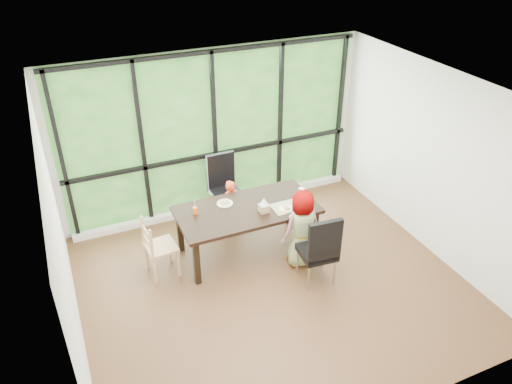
# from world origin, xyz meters

# --- Properties ---
(ground) EXTENTS (5.00, 5.00, 0.00)m
(ground) POSITION_xyz_m (0.00, 0.00, 0.00)
(ground) COLOR black
(ground) RESTS_ON ground
(back_wall) EXTENTS (5.00, 0.00, 5.00)m
(back_wall) POSITION_xyz_m (0.00, 2.25, 1.35)
(back_wall) COLOR silver
(back_wall) RESTS_ON ground
(foliage_backdrop) EXTENTS (4.80, 0.02, 2.65)m
(foliage_backdrop) POSITION_xyz_m (0.00, 2.23, 1.35)
(foliage_backdrop) COLOR #25511E
(foliage_backdrop) RESTS_ON back_wall
(window_mullions) EXTENTS (4.80, 0.06, 2.65)m
(window_mullions) POSITION_xyz_m (0.00, 2.19, 1.35)
(window_mullions) COLOR black
(window_mullions) RESTS_ON back_wall
(window_sill) EXTENTS (4.80, 0.12, 0.10)m
(window_sill) POSITION_xyz_m (0.00, 2.15, 0.05)
(window_sill) COLOR silver
(window_sill) RESTS_ON ground
(dining_table) EXTENTS (2.09, 1.19, 0.75)m
(dining_table) POSITION_xyz_m (-0.02, 0.85, 0.38)
(dining_table) COLOR black
(dining_table) RESTS_ON ground
(chair_window_leather) EXTENTS (0.47, 0.47, 1.08)m
(chair_window_leather) POSITION_xyz_m (0.02, 1.83, 0.54)
(chair_window_leather) COLOR black
(chair_window_leather) RESTS_ON ground
(chair_interior_leather) EXTENTS (0.50, 0.50, 1.08)m
(chair_interior_leather) POSITION_xyz_m (0.59, -0.12, 0.54)
(chair_interior_leather) COLOR black
(chair_interior_leather) RESTS_ON ground
(chair_end_beech) EXTENTS (0.43, 0.45, 0.90)m
(chair_end_beech) POSITION_xyz_m (-1.30, 0.86, 0.45)
(chair_end_beech) COLOR tan
(chair_end_beech) RESTS_ON ground
(child_toddler) EXTENTS (0.36, 0.27, 0.87)m
(child_toddler) POSITION_xyz_m (-0.02, 1.45, 0.43)
(child_toddler) COLOR #D94420
(child_toddler) RESTS_ON ground
(child_older) EXTENTS (0.60, 0.42, 1.18)m
(child_older) POSITION_xyz_m (0.57, 0.29, 0.59)
(child_older) COLOR slate
(child_older) RESTS_ON ground
(placemat) EXTENTS (0.44, 0.32, 0.01)m
(placemat) POSITION_xyz_m (0.53, 0.65, 0.75)
(placemat) COLOR tan
(placemat) RESTS_ON dining_table
(plate_far) EXTENTS (0.23, 0.23, 0.01)m
(plate_far) POSITION_xyz_m (-0.27, 1.09, 0.76)
(plate_far) COLOR white
(plate_far) RESTS_ON dining_table
(plate_near) EXTENTS (0.21, 0.21, 0.01)m
(plate_near) POSITION_xyz_m (0.49, 0.61, 0.76)
(plate_near) COLOR white
(plate_near) RESTS_ON dining_table
(orange_cup) EXTENTS (0.07, 0.07, 0.10)m
(orange_cup) POSITION_xyz_m (-0.74, 1.02, 0.80)
(orange_cup) COLOR #FE610A
(orange_cup) RESTS_ON dining_table
(green_cup) EXTENTS (0.08, 0.08, 0.12)m
(green_cup) POSITION_xyz_m (0.78, 0.57, 0.81)
(green_cup) COLOR #52CD2D
(green_cup) RESTS_ON dining_table
(white_mug) EXTENTS (0.09, 0.09, 0.09)m
(white_mug) POSITION_xyz_m (0.89, 0.90, 0.79)
(white_mug) COLOR white
(white_mug) RESTS_ON dining_table
(tissue_box) EXTENTS (0.13, 0.13, 0.11)m
(tissue_box) POSITION_xyz_m (0.17, 0.68, 0.81)
(tissue_box) COLOR tan
(tissue_box) RESTS_ON dining_table
(crepe_rolls_far) EXTENTS (0.15, 0.12, 0.04)m
(crepe_rolls_far) POSITION_xyz_m (-0.27, 1.09, 0.78)
(crepe_rolls_far) COLOR tan
(crepe_rolls_far) RESTS_ON plate_far
(crepe_rolls_near) EXTENTS (0.10, 0.12, 0.04)m
(crepe_rolls_near) POSITION_xyz_m (0.49, 0.61, 0.78)
(crepe_rolls_near) COLOR tan
(crepe_rolls_near) RESTS_ON plate_near
(straw_white) EXTENTS (0.01, 0.04, 0.20)m
(straw_white) POSITION_xyz_m (-0.74, 1.02, 0.89)
(straw_white) COLOR white
(straw_white) RESTS_ON orange_cup
(straw_pink) EXTENTS (0.01, 0.04, 0.20)m
(straw_pink) POSITION_xyz_m (0.78, 0.57, 0.91)
(straw_pink) COLOR pink
(straw_pink) RESTS_ON green_cup
(tissue) EXTENTS (0.12, 0.12, 0.11)m
(tissue) POSITION_xyz_m (0.17, 0.68, 0.92)
(tissue) COLOR white
(tissue) RESTS_ON tissue_box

